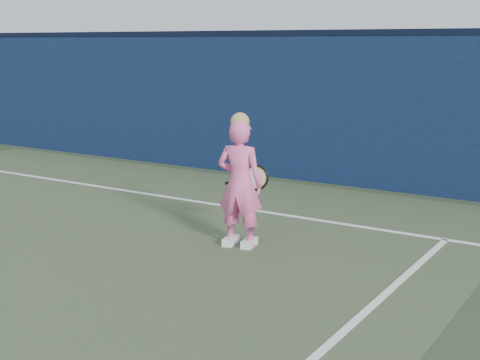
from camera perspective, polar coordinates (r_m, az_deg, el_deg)
The scene contains 4 objects.
backstop_wall at distance 12.63m, azimuth -0.91°, elevation 6.49°, with size 24.00×0.40×2.50m, color #0B1832.
wall_cap at distance 12.58m, azimuth -0.93°, elevation 12.39°, with size 24.00×0.42×0.10m, color black.
player at distance 7.86m, azimuth 0.00°, elevation -0.27°, with size 0.61×0.45×1.61m.
racket at distance 8.23m, azimuth 1.15°, elevation 0.18°, with size 0.62×0.15×0.33m.
Camera 1 is at (6.85, -4.05, 2.41)m, focal length 50.00 mm.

